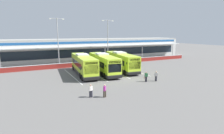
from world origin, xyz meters
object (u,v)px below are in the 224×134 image
Objects in this scene: coach_bus_centre at (121,62)px; pedestrian_in_dark_coat at (91,90)px; pedestrian_with_handbag at (146,76)px; pedestrian_child at (156,76)px; coach_bus_left_centre at (103,64)px; pedestrian_near_bin at (105,90)px; coach_bus_leftmost at (83,65)px; lamp_post_centre at (108,39)px; lamp_post_west at (58,39)px.

coach_bus_centre reaches higher than pedestrian_in_dark_coat.
coach_bus_centre reaches higher than pedestrian_with_handbag.
pedestrian_with_handbag is at bearing 165.21° from pedestrian_child.
coach_bus_left_centre is 13.64m from pedestrian_near_bin.
coach_bus_leftmost is 3.85m from coach_bus_left_centre.
coach_bus_left_centre is 1.00× the size of coach_bus_centre.
coach_bus_centre is 7.61× the size of pedestrian_child.
pedestrian_with_handbag is at bearing 22.34° from pedestrian_near_bin.
lamp_post_centre is (12.86, 22.85, 5.42)m from pedestrian_in_dark_coat.
pedestrian_in_dark_coat is (-2.99, -12.40, -0.91)m from coach_bus_leftmost.
pedestrian_with_handbag is 0.15× the size of lamp_post_centre.
pedestrian_near_bin is at bearing -157.66° from pedestrian_with_handbag.
lamp_post_centre reaches higher than pedestrian_child.
pedestrian_with_handbag is 1.00× the size of pedestrian_in_dark_coat.
lamp_post_centre is at bearing 64.27° from pedestrian_near_bin.
pedestrian_near_bin is (-10.45, -3.18, 0.00)m from pedestrian_child.
pedestrian_with_handbag is 22.78m from lamp_post_west.
coach_bus_left_centre is 7.61× the size of pedestrian_with_handbag.
coach_bus_centre is 15.42m from lamp_post_west.
coach_bus_centre is 1.12× the size of lamp_post_west.
lamp_post_west is at bearing 119.99° from pedestrian_child.
pedestrian_child is at bearing 16.94° from pedestrian_near_bin.
lamp_post_west is at bearing 89.20° from pedestrian_in_dark_coat.
pedestrian_child and pedestrian_near_bin have the same top height.
coach_bus_leftmost is 1.12× the size of lamp_post_west.
coach_bus_centre is at bearing 54.13° from pedestrian_near_bin.
pedestrian_near_bin is at bearing -115.73° from lamp_post_centre.
lamp_post_west is (-9.99, 19.74, 5.43)m from pedestrian_with_handbag.
lamp_post_west is at bearing 92.91° from pedestrian_near_bin.
pedestrian_with_handbag is 10.70m from pedestrian_in_dark_coat.
pedestrian_with_handbag is at bearing -97.30° from lamp_post_centre.
lamp_post_centre is (0.91, 20.40, 5.42)m from pedestrian_child.
pedestrian_child is 21.12m from lamp_post_centre.
pedestrian_child is at bearing 11.58° from pedestrian_in_dark_coat.
lamp_post_centre is (12.55, 0.23, 0.00)m from lamp_post_west.
lamp_post_west reaches higher than pedestrian_child.
coach_bus_left_centre is 1.12× the size of lamp_post_centre.
pedestrian_near_bin is 24.00m from lamp_post_west.
lamp_post_centre is at bearing 80.61° from coach_bus_centre.
coach_bus_left_centre reaches higher than pedestrian_child.
coach_bus_leftmost and coach_bus_centre have the same top height.
lamp_post_centre reaches higher than pedestrian_with_handbag.
coach_bus_leftmost is 12.79m from pedestrian_in_dark_coat.
coach_bus_left_centre is 7.61× the size of pedestrian_child.
coach_bus_centre is 1.12× the size of lamp_post_centre.
pedestrian_with_handbag is 20.85m from lamp_post_centre.
coach_bus_leftmost reaches higher than pedestrian_child.
coach_bus_centre is 16.90m from pedestrian_in_dark_coat.
pedestrian_near_bin is 0.15× the size of lamp_post_west.
pedestrian_with_handbag is (7.32, -9.52, -0.93)m from coach_bus_leftmost.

